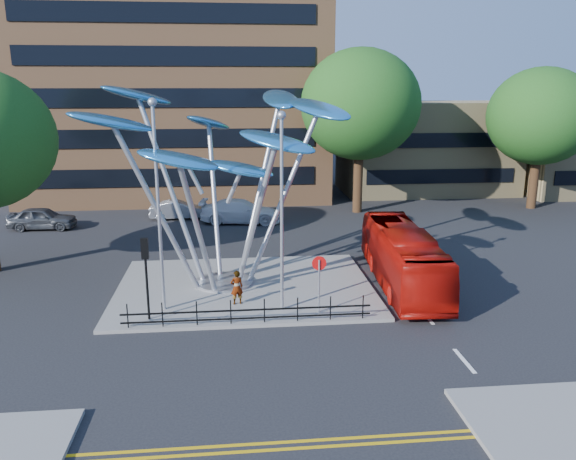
{
  "coord_description": "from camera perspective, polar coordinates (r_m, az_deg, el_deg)",
  "views": [
    {
      "loc": [
        -1.49,
        -19.25,
        9.41
      ],
      "look_at": [
        0.86,
        4.0,
        3.37
      ],
      "focal_mm": 35.0,
      "sensor_mm": 36.0,
      "label": 1
    }
  ],
  "objects": [
    {
      "name": "double_yellow_far",
      "position": [
        16.07,
        0.7,
        -21.31
      ],
      "size": [
        40.0,
        0.12,
        0.01
      ],
      "primitive_type": "cube",
      "color": "gold",
      "rests_on": "ground"
    },
    {
      "name": "street_lamp_left",
      "position": [
        23.3,
        -13.13,
        4.1
      ],
      "size": [
        0.36,
        0.36,
        8.8
      ],
      "color": "#9EA0A5",
      "rests_on": "traffic_island"
    },
    {
      "name": "parked_car_left",
      "position": [
        41.15,
        -23.71,
        1.1
      ],
      "size": [
        4.46,
        1.92,
        1.5
      ],
      "primitive_type": "imported",
      "rotation": [
        0.0,
        0.0,
        1.54
      ],
      "color": "#46494E",
      "rests_on": "ground"
    },
    {
      "name": "parked_car_right",
      "position": [
        39.6,
        -4.81,
        1.91
      ],
      "size": [
        5.88,
        2.96,
        1.64
      ],
      "primitive_type": "imported",
      "rotation": [
        0.0,
        0.0,
        1.45
      ],
      "color": "silver",
      "rests_on": "ground"
    },
    {
      "name": "street_lamp_right",
      "position": [
        22.75,
        -0.64,
        3.56
      ],
      "size": [
        0.36,
        0.36,
        8.3
      ],
      "color": "#9EA0A5",
      "rests_on": "traffic_island"
    },
    {
      "name": "double_yellow_near",
      "position": [
        16.31,
        0.57,
        -20.7
      ],
      "size": [
        40.0,
        0.12,
        0.01
      ],
      "primitive_type": "cube",
      "color": "gold",
      "rests_on": "ground"
    },
    {
      "name": "tree_far",
      "position": [
        47.53,
        24.29,
        10.46
      ],
      "size": [
        8.0,
        8.0,
        10.81
      ],
      "color": "black",
      "rests_on": "ground"
    },
    {
      "name": "low_building_near",
      "position": [
        52.54,
        13.85,
        8.17
      ],
      "size": [
        15.0,
        8.0,
        8.0
      ],
      "primitive_type": "cube",
      "color": "tan",
      "rests_on": "ground"
    },
    {
      "name": "ground",
      "position": [
        21.48,
        -1.23,
        -11.49
      ],
      "size": [
        120.0,
        120.0,
        0.0
      ],
      "primitive_type": "plane",
      "color": "black",
      "rests_on": "ground"
    },
    {
      "name": "pedestrian_railing_front",
      "position": [
        22.75,
        -4.12,
        -8.46
      ],
      "size": [
        10.0,
        0.06,
        1.0
      ],
      "color": "black",
      "rests_on": "traffic_island"
    },
    {
      "name": "red_bus",
      "position": [
        27.61,
        11.55,
        -2.7
      ],
      "size": [
        3.01,
        10.09,
        2.77
      ],
      "primitive_type": "imported",
      "rotation": [
        0.0,
        0.0,
        -0.07
      ],
      "color": "#A30D07",
      "rests_on": "ground"
    },
    {
      "name": "traffic_light_island",
      "position": [
        23.05,
        -14.28,
        -3.11
      ],
      "size": [
        0.28,
        0.18,
        3.42
      ],
      "color": "black",
      "rests_on": "traffic_island"
    },
    {
      "name": "no_entry_sign_island",
      "position": [
        23.31,
        3.17,
        -4.54
      ],
      "size": [
        0.6,
        0.1,
        2.45
      ],
      "color": "#9EA0A5",
      "rests_on": "traffic_island"
    },
    {
      "name": "parked_car_mid",
      "position": [
        41.37,
        -11.1,
        2.02
      ],
      "size": [
        4.09,
        1.54,
        1.33
      ],
      "primitive_type": "imported",
      "rotation": [
        0.0,
        0.0,
        1.6
      ],
      "color": "#95979C",
      "rests_on": "ground"
    },
    {
      "name": "traffic_island",
      "position": [
        26.92,
        -4.39,
        -5.84
      ],
      "size": [
        12.0,
        9.0,
        0.15
      ],
      "primitive_type": "cube",
      "color": "slate",
      "rests_on": "ground"
    },
    {
      "name": "brick_tower",
      "position": [
        51.75,
        -11.46,
        20.42
      ],
      "size": [
        25.0,
        15.0,
        30.0
      ],
      "primitive_type": "cube",
      "color": "#986742",
      "rests_on": "ground"
    },
    {
      "name": "leaf_sculpture",
      "position": [
        26.06,
        -7.09,
        8.8
      ],
      "size": [
        12.72,
        9.54,
        9.51
      ],
      "color": "#9EA0A5",
      "rests_on": "traffic_island"
    },
    {
      "name": "pedestrian",
      "position": [
        24.54,
        -5.23,
        -5.82
      ],
      "size": [
        0.62,
        0.48,
        1.53
      ],
      "primitive_type": "imported",
      "rotation": [
        0.0,
        0.0,
        3.36
      ],
      "color": "gray",
      "rests_on": "traffic_island"
    },
    {
      "name": "tree_right",
      "position": [
        42.35,
        7.36,
        12.52
      ],
      "size": [
        8.8,
        8.8,
        12.11
      ],
      "color": "black",
      "rests_on": "ground"
    }
  ]
}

